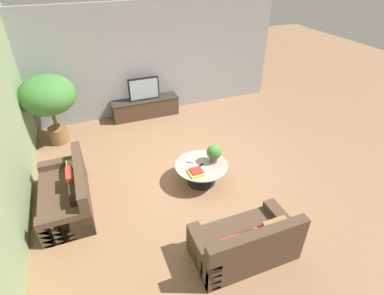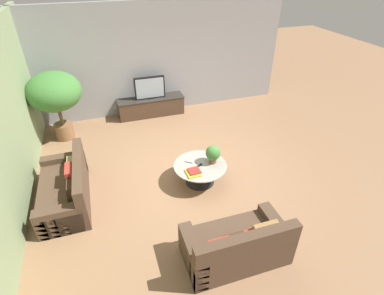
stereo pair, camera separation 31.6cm
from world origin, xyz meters
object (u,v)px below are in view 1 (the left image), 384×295
coffee_table (201,170)px  potted_plant_tabletop (214,153)px  television (144,89)px  couch_near_entry (245,243)px  potted_palm_tall (48,97)px  couch_by_wall (67,194)px  media_console (146,107)px

coffee_table → potted_plant_tabletop: 0.44m
television → couch_near_entry: television is taller
potted_palm_tall → potted_plant_tabletop: potted_palm_tall is taller
couch_by_wall → couch_near_entry: same height
potted_plant_tabletop → potted_palm_tall: bearing=137.4°
couch_near_entry → potted_palm_tall: bearing=-60.8°
media_console → potted_palm_tall: 2.59m
television → couch_near_entry: 5.24m
media_console → television: television is taller
media_console → potted_plant_tabletop: 3.36m
coffee_table → potted_plant_tabletop: size_ratio=2.80×
television → potted_palm_tall: 2.45m
television → potted_palm_tall: potted_palm_tall is taller
media_console → couch_near_entry: (0.24, -5.21, 0.02)m
coffee_table → couch_near_entry: size_ratio=0.68×
television → couch_by_wall: (-2.23, -3.05, -0.54)m
media_console → television: 0.56m
media_console → coffee_table: bearing=-84.3°
television → coffee_table: television is taller
television → couch_near_entry: (0.24, -5.20, -0.53)m
couch_by_wall → coffee_table: bearing=84.6°
coffee_table → potted_palm_tall: size_ratio=0.62×
potted_palm_tall → coffee_table: bearing=-45.4°
couch_near_entry → potted_palm_tall: 5.38m
media_console → couch_by_wall: bearing=-126.2°
couch_near_entry → potted_palm_tall: (-2.59, 4.63, 0.91)m
media_console → television: bearing=-90.0°
couch_by_wall → potted_plant_tabletop: 2.86m
potted_plant_tabletop → television: bearing=100.3°
television → couch_by_wall: 3.82m
potted_plant_tabletop → media_console: bearing=100.3°
television → potted_plant_tabletop: size_ratio=2.20×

